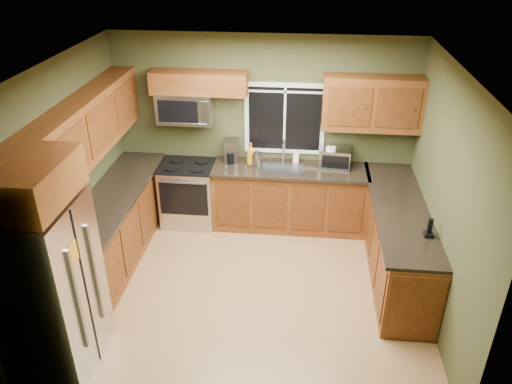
% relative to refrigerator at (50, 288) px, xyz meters
% --- Properties ---
extents(floor, '(4.20, 4.20, 0.00)m').
position_rel_refrigerator_xyz_m(floor, '(1.74, 1.30, -0.90)').
color(floor, '#9C6F44').
rests_on(floor, ground).
extents(ceiling, '(4.20, 4.20, 0.00)m').
position_rel_refrigerator_xyz_m(ceiling, '(1.74, 1.30, 1.80)').
color(ceiling, white).
rests_on(ceiling, back_wall).
extents(back_wall, '(4.20, 0.00, 4.20)m').
position_rel_refrigerator_xyz_m(back_wall, '(1.74, 3.10, 0.45)').
color(back_wall, '#3E4123').
rests_on(back_wall, ground).
extents(front_wall, '(4.20, 0.00, 4.20)m').
position_rel_refrigerator_xyz_m(front_wall, '(1.74, -0.50, 0.45)').
color(front_wall, '#3E4123').
rests_on(front_wall, ground).
extents(left_wall, '(0.00, 3.60, 3.60)m').
position_rel_refrigerator_xyz_m(left_wall, '(-0.36, 1.30, 0.45)').
color(left_wall, '#3E4123').
rests_on(left_wall, ground).
extents(right_wall, '(0.00, 3.60, 3.60)m').
position_rel_refrigerator_xyz_m(right_wall, '(3.84, 1.30, 0.45)').
color(right_wall, '#3E4123').
rests_on(right_wall, ground).
extents(window, '(1.12, 0.03, 1.02)m').
position_rel_refrigerator_xyz_m(window, '(2.04, 3.08, 0.65)').
color(window, white).
rests_on(window, back_wall).
extents(base_cabinets_left, '(0.60, 2.65, 0.90)m').
position_rel_refrigerator_xyz_m(base_cabinets_left, '(-0.06, 1.78, -0.45)').
color(base_cabinets_left, brown).
rests_on(base_cabinets_left, ground).
extents(countertop_left, '(0.65, 2.65, 0.04)m').
position_rel_refrigerator_xyz_m(countertop_left, '(-0.04, 1.78, 0.02)').
color(countertop_left, black).
rests_on(countertop_left, base_cabinets_left).
extents(base_cabinets_back, '(2.17, 0.60, 0.90)m').
position_rel_refrigerator_xyz_m(base_cabinets_back, '(2.15, 2.80, -0.45)').
color(base_cabinets_back, brown).
rests_on(base_cabinets_back, ground).
extents(countertop_back, '(2.17, 0.65, 0.04)m').
position_rel_refrigerator_xyz_m(countertop_back, '(2.15, 2.78, 0.02)').
color(countertop_back, black).
rests_on(countertop_back, base_cabinets_back).
extents(base_cabinets_peninsula, '(0.60, 2.52, 0.90)m').
position_rel_refrigerator_xyz_m(base_cabinets_peninsula, '(3.54, 1.84, -0.45)').
color(base_cabinets_peninsula, brown).
rests_on(base_cabinets_peninsula, ground).
extents(countertop_peninsula, '(0.65, 2.50, 0.04)m').
position_rel_refrigerator_xyz_m(countertop_peninsula, '(3.51, 1.85, 0.02)').
color(countertop_peninsula, black).
rests_on(countertop_peninsula, base_cabinets_peninsula).
extents(upper_cabinets_left, '(0.33, 2.65, 0.72)m').
position_rel_refrigerator_xyz_m(upper_cabinets_left, '(-0.20, 1.78, 0.96)').
color(upper_cabinets_left, brown).
rests_on(upper_cabinets_left, left_wall).
extents(upper_cabinets_back_left, '(1.30, 0.33, 0.30)m').
position_rel_refrigerator_xyz_m(upper_cabinets_back_left, '(0.89, 2.94, 1.17)').
color(upper_cabinets_back_left, brown).
rests_on(upper_cabinets_back_left, back_wall).
extents(upper_cabinets_back_right, '(1.30, 0.33, 0.72)m').
position_rel_refrigerator_xyz_m(upper_cabinets_back_right, '(3.19, 2.94, 0.96)').
color(upper_cabinets_back_right, brown).
rests_on(upper_cabinets_back_right, back_wall).
extents(upper_cabinet_over_fridge, '(0.72, 0.90, 0.38)m').
position_rel_refrigerator_xyz_m(upper_cabinet_over_fridge, '(-0.00, 0.00, 1.13)').
color(upper_cabinet_over_fridge, brown).
rests_on(upper_cabinet_over_fridge, left_wall).
extents(refrigerator, '(0.74, 0.90, 1.80)m').
position_rel_refrigerator_xyz_m(refrigerator, '(0.00, 0.00, 0.00)').
color(refrigerator, '#B7B7BC').
rests_on(refrigerator, ground).
extents(range, '(0.76, 0.69, 0.94)m').
position_rel_refrigerator_xyz_m(range, '(0.69, 2.77, -0.43)').
color(range, '#B7B7BC').
rests_on(range, ground).
extents(microwave, '(0.76, 0.41, 0.42)m').
position_rel_refrigerator_xyz_m(microwave, '(0.69, 2.91, 0.83)').
color(microwave, '#B7B7BC').
rests_on(microwave, back_wall).
extents(sink, '(0.60, 0.42, 0.36)m').
position_rel_refrigerator_xyz_m(sink, '(2.04, 2.79, 0.05)').
color(sink, slate).
rests_on(sink, countertop_back).
extents(toaster_oven, '(0.46, 0.37, 0.27)m').
position_rel_refrigerator_xyz_m(toaster_oven, '(2.76, 2.92, 0.17)').
color(toaster_oven, '#B7B7BC').
rests_on(toaster_oven, countertop_back).
extents(coffee_maker, '(0.21, 0.27, 0.32)m').
position_rel_refrigerator_xyz_m(coffee_maker, '(1.30, 2.94, 0.19)').
color(coffee_maker, slate).
rests_on(coffee_maker, countertop_back).
extents(kettle, '(0.18, 0.18, 0.26)m').
position_rel_refrigerator_xyz_m(kettle, '(1.69, 2.78, 0.16)').
color(kettle, '#B7B7BC').
rests_on(kettle, countertop_back).
extents(paper_towel_roll, '(0.15, 0.15, 0.35)m').
position_rel_refrigerator_xyz_m(paper_towel_roll, '(2.69, 2.85, 0.20)').
color(paper_towel_roll, white).
rests_on(paper_towel_roll, countertop_back).
extents(soap_bottle_a, '(0.15, 0.15, 0.32)m').
position_rel_refrigerator_xyz_m(soap_bottle_a, '(1.59, 2.86, 0.20)').
color(soap_bottle_a, orange).
rests_on(soap_bottle_a, countertop_back).
extents(soap_bottle_b, '(0.08, 0.08, 0.18)m').
position_rel_refrigerator_xyz_m(soap_bottle_b, '(2.22, 2.99, 0.13)').
color(soap_bottle_b, white).
rests_on(soap_bottle_b, countertop_back).
extents(soap_bottle_c, '(0.13, 0.13, 0.17)m').
position_rel_refrigerator_xyz_m(soap_bottle_c, '(1.67, 2.84, 0.12)').
color(soap_bottle_c, white).
rests_on(soap_bottle_c, countertop_back).
extents(cordless_phone, '(0.10, 0.10, 0.22)m').
position_rel_refrigerator_xyz_m(cordless_phone, '(3.72, 1.23, 0.10)').
color(cordless_phone, black).
rests_on(cordless_phone, countertop_peninsula).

